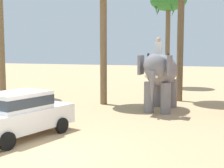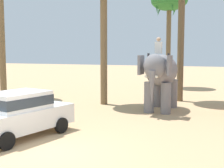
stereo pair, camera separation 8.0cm
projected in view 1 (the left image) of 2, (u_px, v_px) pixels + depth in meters
ground_plane at (42, 154)px, 9.47m from camera, size 120.00×120.00×0.00m
car_sedan_foreground at (20, 113)px, 11.19m from camera, size 2.58×4.38×1.70m
elephant_with_mahout at (160, 74)px, 16.17m from camera, size 1.64×3.87×3.88m
palm_tree_far_back at (168, 3)px, 26.67m from camera, size 3.20×3.20×8.53m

